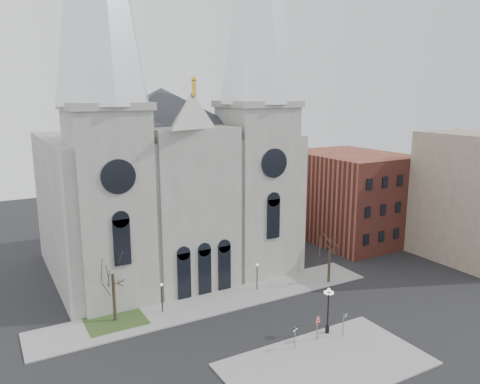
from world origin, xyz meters
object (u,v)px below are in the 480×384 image
globe_lamp (328,305)px  stop_sign (317,323)px  street_name_sign (344,323)px  one_way_sign (295,334)px

globe_lamp → stop_sign: bearing=-160.9°
stop_sign → street_name_sign: size_ratio=1.08×
stop_sign → globe_lamp: bearing=10.1°
stop_sign → globe_lamp: globe_lamp is taller
one_way_sign → street_name_sign: street_name_sign is taller
one_way_sign → globe_lamp: bearing=-10.9°
one_way_sign → street_name_sign: size_ratio=0.93×
stop_sign → globe_lamp: (1.78, 0.62, 1.18)m
street_name_sign → globe_lamp: bearing=104.6°
stop_sign → one_way_sign: size_ratio=1.15×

